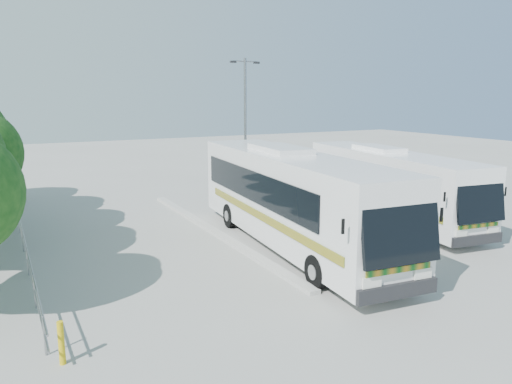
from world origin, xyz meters
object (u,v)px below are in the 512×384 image
coach_main (292,197)px  bollard (61,343)px  lamppost (245,120)px  coach_adjacent (389,183)px

coach_main → bollard: 10.85m
lamppost → bollard: lamppost is taller
coach_main → lamppost: bearing=77.4°
lamppost → bollard: size_ratio=7.89×
coach_adjacent → lamppost: lamppost is taller
coach_adjacent → lamppost: size_ratio=1.48×
coach_main → coach_adjacent: (6.70, 1.76, -0.25)m
lamppost → coach_main: bearing=-111.7°
coach_main → bollard: (-9.37, -5.24, -1.54)m
coach_adjacent → bollard: coach_adjacent is taller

